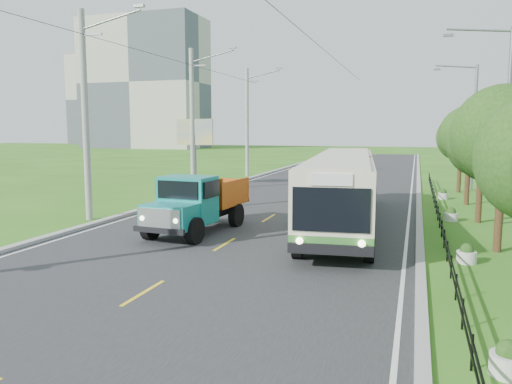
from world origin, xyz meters
The scene contains 26 objects.
ground centered at (0.00, 0.00, 0.00)m, with size 240.00×240.00×0.00m, color #2F6417.
road centered at (0.00, 20.00, 0.01)m, with size 14.00×120.00×0.02m, color #28282B.
curb_left centered at (-7.20, 20.00, 0.07)m, with size 0.40×120.00×0.15m, color #9E9E99.
curb_right centered at (7.15, 20.00, 0.05)m, with size 0.30×120.00×0.10m, color #9E9E99.
edge_line_left centered at (-6.65, 20.00, 0.02)m, with size 0.12×120.00×0.00m, color silver.
edge_line_right centered at (6.65, 20.00, 0.02)m, with size 0.12×120.00×0.00m, color silver.
centre_dash centered at (0.00, 0.00, 0.02)m, with size 0.12×2.20×0.00m, color yellow.
railing_right centered at (8.00, 14.00, 0.30)m, with size 0.04×40.00×0.60m, color black.
pole_near centered at (-8.26, 9.00, 5.09)m, with size 3.51×0.32×10.00m.
pole_mid centered at (-8.26, 21.00, 5.09)m, with size 3.51×0.32×10.00m.
pole_far centered at (-8.26, 33.00, 5.09)m, with size 3.51×0.32×10.00m.
tree_third centered at (9.86, 8.14, 3.99)m, with size 3.60×3.62×6.00m.
tree_fourth centered at (9.86, 14.14, 3.59)m, with size 3.24×3.31×5.40m.
tree_fifth centered at (9.86, 20.14, 3.85)m, with size 3.48×3.52×5.80m.
tree_back centered at (9.86, 26.14, 3.65)m, with size 3.30×3.36×5.50m.
streetlight_mid centered at (10.64, 14.00, 4.90)m, with size 3.02×0.20×9.07m.
streetlight_far centered at (10.64, 28.00, 4.90)m, with size 3.02×0.20×9.07m.
planter_front centered at (8.60, -2.00, 0.29)m, with size 0.64×0.64×0.67m.
planter_near centered at (8.60, 6.00, 0.29)m, with size 0.64×0.64×0.67m.
planter_mid centered at (8.60, 14.00, 0.29)m, with size 0.64×0.64×0.67m.
planter_far centered at (8.60, 22.00, 0.29)m, with size 0.64×0.64×0.67m.
billboard_left centered at (-9.50, 24.00, 3.87)m, with size 3.00×0.20×5.20m.
apartment_near centered at (-55.00, 95.00, 15.00)m, with size 28.00×14.00×30.00m, color #B7B2A3.
apartment_far centered at (-80.00, 120.00, 13.00)m, with size 24.00×14.00×26.00m, color #B7B2A3.
bus centered at (3.67, 11.62, 1.90)m, with size 4.22×16.54×3.16m.
dump_truck centered at (-1.96, 7.85, 1.41)m, with size 2.74×6.10×2.49m.
Camera 1 is at (6.89, -11.48, 4.41)m, focal length 35.00 mm.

